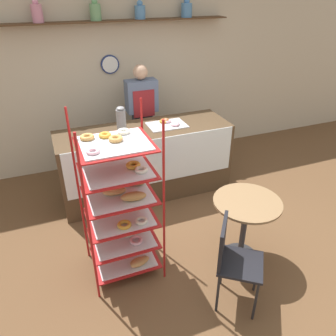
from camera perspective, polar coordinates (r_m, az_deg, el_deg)
The scene contains 9 objects.
ground_plane at distance 3.77m, azimuth 2.60°, elevation -14.11°, with size 14.00×14.00×0.00m, color brown.
back_wall at distance 5.18m, azimuth -8.29°, elevation 15.48°, with size 10.00×0.30×2.70m.
display_counter at distance 4.47m, azimuth -3.93°, elevation 1.20°, with size 2.28×0.73×0.96m.
pastry_rack at distance 3.14m, azimuth -8.09°, elevation -6.60°, with size 0.69×0.60×1.69m.
person_worker at distance 4.88m, azimuth -4.51°, elevation 8.96°, with size 0.44×0.23×1.64m.
cafe_table at distance 3.43m, azimuth 13.34°, elevation -8.12°, with size 0.68×0.68×0.73m.
cafe_chair at distance 2.98m, azimuth 11.05°, elevation -14.74°, with size 0.53×0.53×0.88m.
coffee_carafe at distance 4.02m, azimuth -8.13°, elevation 8.00°, with size 0.12×0.12×0.37m.
donut_tray_counter at distance 4.37m, azimuth -0.03°, elevation 7.77°, with size 0.50×0.36×0.05m.
Camera 1 is at (-1.15, -2.48, 2.60)m, focal length 35.00 mm.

